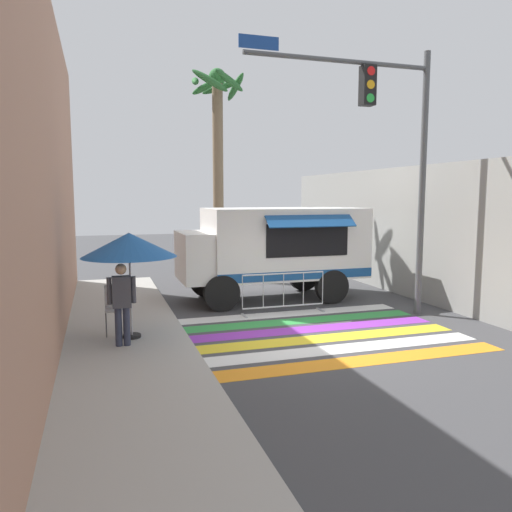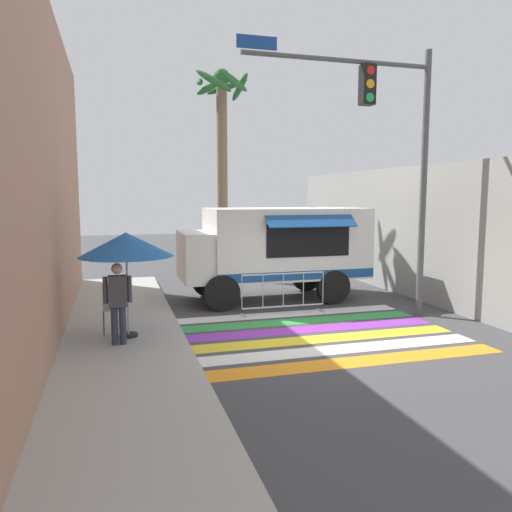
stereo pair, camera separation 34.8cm
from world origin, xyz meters
TOP-DOWN VIEW (x-y plane):
  - ground_plane at (0.00, 0.00)m, footprint 60.00×60.00m
  - sidewalk_left at (-4.77, 0.00)m, footprint 4.40×16.00m
  - building_left_facade at (-5.09, 0.00)m, footprint 0.25×16.00m
  - concrete_wall_right at (4.50, 3.00)m, footprint 0.20×16.00m
  - crosswalk_painted at (0.00, 0.07)m, footprint 6.40×4.36m
  - food_truck at (0.44, 3.78)m, footprint 5.24×2.64m
  - traffic_signal_pole at (2.49, 1.00)m, footprint 4.78×0.29m
  - patio_umbrella at (-3.67, 0.47)m, footprint 1.86×1.86m
  - folding_chair at (-3.96, 0.92)m, footprint 0.42×0.42m
  - vendor_person at (-3.87, -0.04)m, footprint 0.53×0.21m
  - barricade_front at (0.18, 2.06)m, footprint 2.20×0.44m
  - palm_tree at (-0.12, 7.89)m, footprint 2.15×2.25m

SIDE VIEW (x-z plane):
  - ground_plane at x=0.00m, z-range 0.00..0.00m
  - crosswalk_painted at x=0.00m, z-range 0.00..0.01m
  - sidewalk_left at x=-4.77m, z-range 0.00..0.15m
  - barricade_front at x=0.18m, z-range 0.00..1.05m
  - folding_chair at x=-3.96m, z-range 0.26..1.26m
  - vendor_person at x=-3.87m, z-range 0.25..1.82m
  - food_truck at x=0.44m, z-range 0.24..2.87m
  - concrete_wall_right at x=4.50m, z-range 0.00..3.83m
  - patio_umbrella at x=-3.67m, z-range 0.95..3.06m
  - building_left_facade at x=-5.09m, z-range 0.00..6.80m
  - traffic_signal_pole at x=2.49m, z-range 1.18..7.60m
  - palm_tree at x=-0.12m, z-range 1.24..8.61m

